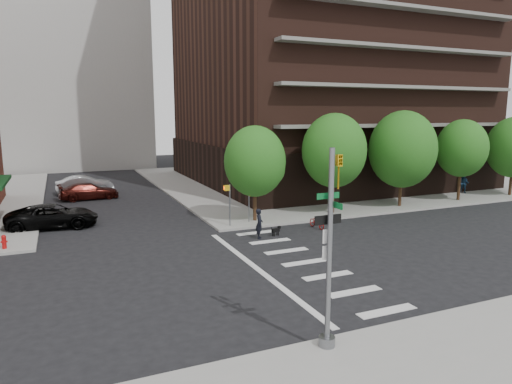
% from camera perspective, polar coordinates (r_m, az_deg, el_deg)
% --- Properties ---
extents(ground, '(120.00, 120.00, 0.00)m').
position_cam_1_polar(ground, '(21.12, -1.03, -9.83)').
color(ground, black).
rests_on(ground, ground).
extents(sidewalk_ne, '(39.00, 33.00, 0.15)m').
position_cam_1_polar(sidewalk_ne, '(50.91, 10.32, 1.72)').
color(sidewalk_ne, gray).
rests_on(sidewalk_ne, ground).
extents(crosswalk, '(3.85, 13.00, 0.01)m').
position_cam_1_polar(crosswalk, '(22.01, 4.36, -9.02)').
color(crosswalk, silver).
rests_on(crosswalk, ground).
extents(tree_a, '(4.00, 4.00, 5.90)m').
position_cam_1_polar(tree_a, '(29.44, -0.14, 3.86)').
color(tree_a, '#301E11').
rests_on(tree_a, sidewalk_ne).
extents(tree_b, '(4.50, 4.50, 6.65)m').
position_cam_1_polar(tree_b, '(32.23, 9.75, 5.13)').
color(tree_b, '#301E11').
rests_on(tree_b, sidewalk_ne).
extents(tree_c, '(5.00, 5.00, 6.80)m').
position_cam_1_polar(tree_c, '(35.85, 17.84, 5.10)').
color(tree_c, '#301E11').
rests_on(tree_c, sidewalk_ne).
extents(tree_d, '(4.00, 4.00, 6.20)m').
position_cam_1_polar(tree_d, '(40.06, 24.34, 5.00)').
color(tree_d, '#301E11').
rests_on(tree_d, sidewalk_ne).
extents(traffic_signal, '(0.90, 0.75, 6.00)m').
position_cam_1_polar(traffic_signal, '(13.73, 9.20, -9.01)').
color(traffic_signal, slate).
rests_on(traffic_signal, sidewalk_s).
extents(pedestrian_signal, '(2.18, 0.67, 2.60)m').
position_cam_1_polar(pedestrian_signal, '(28.60, -2.79, -0.77)').
color(pedestrian_signal, slate).
rests_on(pedestrian_signal, sidewalk_ne).
extents(fire_hydrant, '(0.24, 0.24, 0.73)m').
position_cam_1_polar(fire_hydrant, '(27.17, -28.98, -5.39)').
color(fire_hydrant, '#A50C0C').
rests_on(fire_hydrant, sidewalk_nw).
extents(parked_car_black, '(2.98, 5.58, 1.49)m').
position_cam_1_polar(parked_car_black, '(31.27, -24.08, -2.78)').
color(parked_car_black, black).
rests_on(parked_car_black, ground).
extents(parked_car_maroon, '(2.32, 4.90, 1.38)m').
position_cam_1_polar(parked_car_maroon, '(40.47, -20.17, 0.09)').
color(parked_car_maroon, '#3B100C').
rests_on(parked_car_maroon, ground).
extents(parked_car_silver, '(1.99, 4.94, 1.60)m').
position_cam_1_polar(parked_car_silver, '(43.56, -20.60, 0.86)').
color(parked_car_silver, silver).
rests_on(parked_car_silver, ground).
extents(scooter, '(0.63, 1.55, 0.79)m').
position_cam_1_polar(scooter, '(28.80, 7.63, -3.73)').
color(scooter, maroon).
rests_on(scooter, ground).
extents(dog_walker, '(0.75, 0.64, 1.74)m').
position_cam_1_polar(dog_walker, '(26.13, 0.42, -3.98)').
color(dog_walker, black).
rests_on(dog_walker, ground).
extents(dog, '(0.65, 0.34, 0.54)m').
position_cam_1_polar(dog, '(26.86, 2.52, -4.77)').
color(dog, black).
rests_on(dog, ground).
extents(pedestrian_far, '(1.05, 0.96, 1.76)m').
position_cam_1_polar(pedestrian_far, '(44.07, 24.55, 1.00)').
color(pedestrian_far, navy).
rests_on(pedestrian_far, sidewalk_ne).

